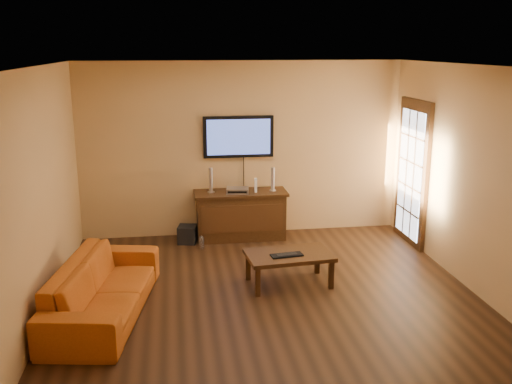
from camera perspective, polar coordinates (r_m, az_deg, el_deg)
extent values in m
plane|color=black|center=(6.90, 1.23, -10.53)|extent=(5.00, 5.00, 0.00)
plane|color=tan|center=(8.87, -1.40, 4.29)|extent=(5.00, 0.00, 5.00)
plane|color=tan|center=(6.53, -20.89, -0.39)|extent=(0.00, 5.00, 5.00)
plane|color=tan|center=(7.29, 21.07, 1.07)|extent=(0.00, 5.00, 5.00)
plane|color=white|center=(6.26, 1.37, 12.48)|extent=(5.00, 5.00, 0.00)
cube|color=black|center=(8.82, 15.36, 1.72)|extent=(0.06, 1.02, 2.22)
cube|color=white|center=(8.80, 15.14, 1.71)|extent=(0.01, 0.79, 1.89)
cube|color=black|center=(8.84, -1.54, -2.43)|extent=(1.34, 0.50, 0.70)
cube|color=black|center=(8.58, -1.34, -2.69)|extent=(1.23, 0.02, 0.42)
cube|color=black|center=(8.74, -1.56, -0.10)|extent=(1.42, 0.54, 0.04)
cube|color=black|center=(8.79, -1.77, 5.55)|extent=(1.08, 0.07, 0.64)
cube|color=#394C94|center=(8.75, -1.74, 5.51)|extent=(0.97, 0.01, 0.54)
cube|color=black|center=(7.14, 3.32, -6.33)|extent=(1.11, 0.73, 0.05)
cube|color=black|center=(6.88, 0.17, -9.00)|extent=(0.06, 0.06, 0.36)
cube|color=black|center=(7.14, 7.52, -8.22)|extent=(0.06, 0.06, 0.36)
cube|color=black|center=(7.33, -0.80, -7.45)|extent=(0.06, 0.06, 0.36)
cube|color=black|center=(7.58, 6.13, -6.79)|extent=(0.06, 0.06, 0.36)
imported|color=#B05113|center=(6.57, -15.07, -8.42)|extent=(0.97, 2.21, 0.83)
cylinder|color=silver|center=(8.71, -4.51, 0.00)|extent=(0.11, 0.11, 0.02)
cylinder|color=silver|center=(8.66, -4.54, 1.23)|extent=(0.06, 0.06, 0.37)
cylinder|color=silver|center=(8.79, 1.69, 0.17)|extent=(0.10, 0.10, 0.02)
cylinder|color=silver|center=(8.75, 1.70, 1.34)|extent=(0.06, 0.06, 0.35)
cube|color=silver|center=(8.66, -1.85, 0.17)|extent=(0.37, 0.29, 0.08)
cube|color=white|center=(8.73, -0.03, 0.69)|extent=(0.06, 0.15, 0.20)
cube|color=black|center=(8.74, -6.88, -4.22)|extent=(0.32, 0.32, 0.27)
cylinder|color=white|center=(8.47, -5.46, -5.10)|extent=(0.07, 0.07, 0.18)
sphere|color=white|center=(8.44, -5.48, -4.49)|extent=(0.04, 0.04, 0.04)
cube|color=black|center=(7.05, 3.09, -6.32)|extent=(0.41, 0.20, 0.02)
cube|color=black|center=(7.05, 3.09, -6.23)|extent=(0.27, 0.14, 0.01)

